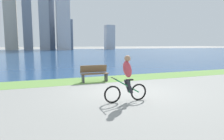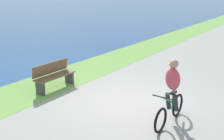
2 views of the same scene
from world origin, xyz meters
TOP-DOWN VIEW (x-y plane):
  - ground_plane at (0.00, 0.00)m, footprint 300.00×300.00m
  - grass_strip_bayside at (0.00, 3.23)m, footprint 120.00×2.13m
  - cyclist_lead at (-0.52, -1.47)m, footprint 1.64×0.52m
  - bench_near_path at (-0.55, 2.70)m, footprint 1.50×0.47m

SIDE VIEW (x-z plane):
  - ground_plane at x=0.00m, z-range 0.00..0.00m
  - grass_strip_bayside at x=0.00m, z-range 0.00..0.01m
  - bench_near_path at x=-0.55m, z-range 0.00..0.90m
  - cyclist_lead at x=-0.52m, z-range 0.00..1.66m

